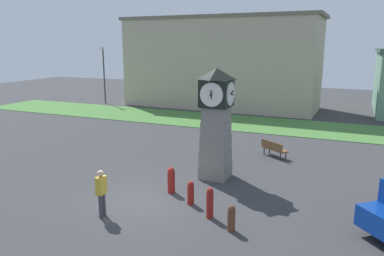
# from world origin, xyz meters

# --- Properties ---
(ground_plane) EXTENTS (88.47, 88.47, 0.00)m
(ground_plane) POSITION_xyz_m (0.00, 0.00, 0.00)
(ground_plane) COLOR #38383A
(clock_tower) EXTENTS (1.67, 1.69, 5.06)m
(clock_tower) POSITION_xyz_m (1.77, 3.83, 2.62)
(clock_tower) COLOR slate
(clock_tower) RESTS_ON ground_plane
(bollard_near_tower) EXTENTS (0.27, 0.27, 0.92)m
(bollard_near_tower) POSITION_xyz_m (3.98, -0.83, 0.47)
(bollard_near_tower) COLOR brown
(bollard_near_tower) RESTS_ON ground_plane
(bollard_mid_row) EXTENTS (0.26, 0.26, 1.14)m
(bollard_mid_row) POSITION_xyz_m (2.99, -0.20, 0.58)
(bollard_mid_row) COLOR maroon
(bollard_mid_row) RESTS_ON ground_plane
(bollard_far_row) EXTENTS (0.26, 0.26, 0.95)m
(bollard_far_row) POSITION_xyz_m (1.90, 0.60, 0.48)
(bollard_far_row) COLOR maroon
(bollard_far_row) RESTS_ON ground_plane
(bollard_end_row) EXTENTS (0.31, 0.31, 1.12)m
(bollard_end_row) POSITION_xyz_m (0.69, 1.35, 0.56)
(bollard_end_row) COLOR maroon
(bollard_end_row) RESTS_ON ground_plane
(bench) EXTENTS (1.61, 1.37, 0.90)m
(bench) POSITION_xyz_m (3.65, 8.11, 0.52)
(bench) COLOR brown
(bench) RESTS_ON ground_plane
(pedestrian_near_bench) EXTENTS (0.26, 0.41, 1.76)m
(pedestrian_near_bench) POSITION_xyz_m (-0.60, -1.63, 1.01)
(pedestrian_near_bench) COLOR #3F3F47
(pedestrian_near_bench) RESTS_ON ground_plane
(street_lamp_near_road) EXTENTS (0.50, 0.24, 5.80)m
(street_lamp_near_road) POSITION_xyz_m (-16.37, 20.43, 3.39)
(street_lamp_near_road) COLOR #333338
(street_lamp_near_road) RESTS_ON ground_plane
(warehouse_blue_far) EXTENTS (19.15, 7.15, 8.65)m
(warehouse_blue_far) POSITION_xyz_m (-4.64, 23.30, 4.34)
(warehouse_blue_far) COLOR #B7A88E
(warehouse_blue_far) RESTS_ON ground_plane
(grass_verge_far) EXTENTS (53.08, 5.93, 0.04)m
(grass_verge_far) POSITION_xyz_m (1.48, 16.22, 0.02)
(grass_verge_far) COLOR #477A38
(grass_verge_far) RESTS_ON ground_plane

